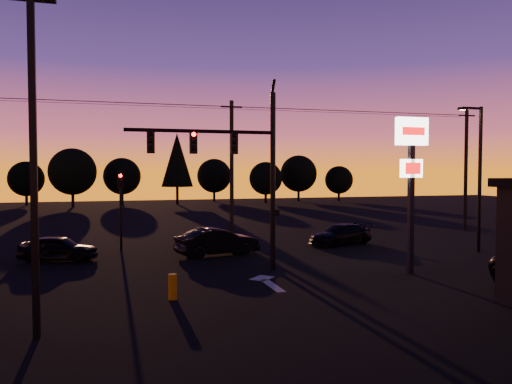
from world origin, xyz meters
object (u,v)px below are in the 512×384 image
secondary_signal (121,200)px  car_left (59,248)px  parking_lot_light (33,142)px  pylon_sign (411,161)px  bollard (173,287)px  car_right (341,234)px  streetlight (479,172)px  traffic_signal_mast (239,161)px  car_mid (218,242)px

secondary_signal → car_left: bearing=-140.4°
parking_lot_light → pylon_sign: (14.50, 4.50, -0.36)m
bollard → car_right: car_right is taller
parking_lot_light → pylon_sign: 15.19m
secondary_signal → streetlight: 19.89m
pylon_sign → bollard: size_ratio=7.62×
traffic_signal_mast → bollard: size_ratio=9.62×
car_left → car_mid: 7.96m
parking_lot_light → car_left: (-0.55, 11.96, -4.63)m
secondary_signal → car_mid: (4.89, -3.01, -2.13)m
secondary_signal → pylon_sign: pylon_sign is taller
traffic_signal_mast → car_right: traffic_signal_mast is taller
pylon_sign → car_right: size_ratio=1.59×
car_right → parking_lot_light: bearing=-68.5°
traffic_signal_mast → car_right: (7.96, 6.11, -4.31)m
secondary_signal → car_right: size_ratio=1.01×
streetlight → bollard: (-17.41, -5.49, -3.97)m
traffic_signal_mast → car_left: bearing=148.0°
pylon_sign → car_right: pylon_sign is taller
traffic_signal_mast → streetlight: traffic_signal_mast is taller
car_right → streetlight: bearing=33.8°
bollard → car_left: bearing=116.9°
secondary_signal → car_left: 4.54m
parking_lot_light → car_right: parking_lot_light is taller
parking_lot_light → bollard: size_ratio=10.25×
traffic_signal_mast → pylon_sign: 7.52m
traffic_signal_mast → car_mid: 6.15m
car_left → parking_lot_light: bearing=-160.2°
traffic_signal_mast → bollard: 6.90m
traffic_signal_mast → secondary_signal: bearing=123.2°
car_left → car_right: bearing=-68.8°
bollard → car_right: (11.37, 10.10, 0.18)m
car_right → car_left: bearing=-104.8°
traffic_signal_mast → parking_lot_light: parking_lot_light is taller
traffic_signal_mast → bollard: bearing=-130.5°
secondary_signal → parking_lot_light: size_ratio=0.48×
car_mid → traffic_signal_mast: bearing=167.3°
traffic_signal_mast → car_right: 10.92m
secondary_signal → pylon_sign: size_ratio=0.64×
pylon_sign → car_mid: pylon_sign is taller
streetlight → traffic_signal_mast: bearing=-173.9°
parking_lot_light → car_left: size_ratio=2.41×
traffic_signal_mast → bollard: (-3.41, -3.99, -4.49)m
car_left → pylon_sign: bearing=-99.3°
parking_lot_light → streetlight: bearing=21.7°
streetlight → car_right: bearing=142.7°
streetlight → car_left: bearing=171.1°
secondary_signal → car_right: (12.86, -1.38, -2.24)m
car_left → car_mid: (7.94, -0.48, 0.08)m
car_mid → car_left: bearing=73.7°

